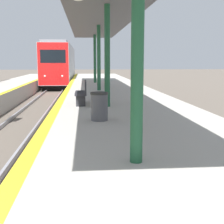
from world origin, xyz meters
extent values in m
cube|color=black|center=(0.00, 33.69, 0.28)|extent=(2.32, 14.91, 0.55)
cube|color=#99999E|center=(0.00, 33.69, 2.44)|extent=(2.73, 16.57, 3.78)
cube|color=red|center=(0.00, 25.48, 2.44)|extent=(2.68, 0.16, 3.71)
cube|color=black|center=(0.00, 25.42, 3.10)|extent=(2.18, 0.06, 1.14)
cube|color=slate|center=(0.00, 33.69, 4.45)|extent=(2.32, 15.74, 0.24)
sphere|color=white|center=(-0.75, 25.42, 1.40)|extent=(0.18, 0.18, 0.18)
sphere|color=white|center=(0.75, 25.42, 1.40)|extent=(0.18, 0.18, 0.18)
cylinder|color=#1E5133|center=(3.52, 2.71, 2.87)|extent=(0.21, 0.21, 3.70)
cylinder|color=#1E5133|center=(3.52, 9.27, 2.87)|extent=(0.21, 0.21, 3.70)
cylinder|color=#1E5133|center=(3.52, 15.84, 2.87)|extent=(0.21, 0.21, 3.70)
cylinder|color=#1E5133|center=(3.52, 22.40, 2.87)|extent=(0.21, 0.21, 3.70)
cube|color=#515156|center=(3.52, 12.56, 4.82)|extent=(3.23, 26.26, 0.20)
cylinder|color=#4C4C51|center=(3.09, 6.51, 1.39)|extent=(0.49, 0.49, 0.75)
cylinder|color=#262626|center=(3.09, 6.51, 1.80)|extent=(0.51, 0.51, 0.06)
cube|color=#28282D|center=(2.53, 9.96, 1.46)|extent=(0.44, 1.51, 0.08)
cube|color=#28282D|center=(2.72, 9.96, 1.72)|extent=(0.06, 1.51, 0.44)
cube|color=#262628|center=(2.53, 9.36, 1.22)|extent=(0.35, 0.08, 0.40)
cube|color=#262628|center=(2.53, 10.57, 1.22)|extent=(0.35, 0.08, 0.40)
camera|label=1|loc=(2.67, -2.31, 2.71)|focal=50.00mm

